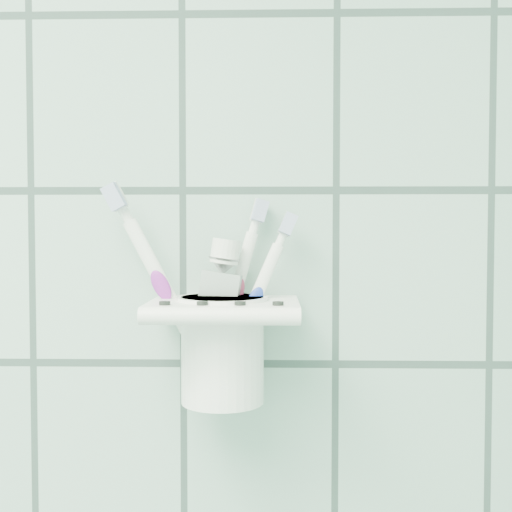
{
  "coord_description": "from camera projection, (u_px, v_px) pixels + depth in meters",
  "views": [
    {
      "loc": [
        0.69,
        0.57,
        1.38
      ],
      "look_at": [
        0.67,
        1.1,
        1.36
      ],
      "focal_mm": 45.0,
      "sensor_mm": 36.0,
      "label": 1
    }
  ],
  "objects": [
    {
      "name": "toothpaste_tube",
      "position": [
        206.0,
        303.0,
        0.6
      ],
      "size": [
        0.05,
        0.03,
        0.15
      ],
      "rotation": [
        -0.04,
        0.14,
        -0.13
      ],
      "color": "silver",
      "rests_on": "cup"
    },
    {
      "name": "holder_bracket",
      "position": [
        224.0,
        310.0,
        0.58
      ],
      "size": [
        0.13,
        0.11,
        0.04
      ],
      "color": "white",
      "rests_on": "wall_back"
    },
    {
      "name": "toothbrush_pink",
      "position": [
        216.0,
        273.0,
        0.6
      ],
      "size": [
        0.09,
        0.02,
        0.21
      ],
      "rotation": [
        0.06,
        -0.48,
        -0.1
      ],
      "color": "white",
      "rests_on": "cup"
    },
    {
      "name": "toothbrush_orange",
      "position": [
        214.0,
        294.0,
        0.59
      ],
      "size": [
        0.07,
        0.03,
        0.18
      ],
      "rotation": [
        -0.11,
        0.42,
        0.04
      ],
      "color": "white",
      "rests_on": "cup"
    },
    {
      "name": "cup",
      "position": [
        223.0,
        345.0,
        0.59
      ],
      "size": [
        0.08,
        0.08,
        0.1
      ],
      "color": "white",
      "rests_on": "holder_bracket"
    },
    {
      "name": "toothbrush_blue",
      "position": [
        208.0,
        290.0,
        0.6
      ],
      "size": [
        0.05,
        0.03,
        0.19
      ],
      "rotation": [
        -0.06,
        0.29,
        0.23
      ],
      "color": "white",
      "rests_on": "cup"
    }
  ]
}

